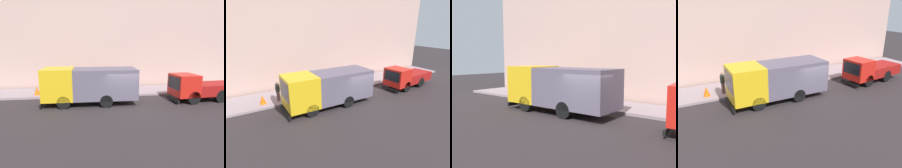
{
  "view_description": "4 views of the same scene",
  "coord_description": "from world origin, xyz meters",
  "views": [
    {
      "loc": [
        -13.59,
        2.58,
        4.57
      ],
      "look_at": [
        0.94,
        0.8,
        1.59
      ],
      "focal_mm": 31.27,
      "sensor_mm": 36.0,
      "label": 1
    },
    {
      "loc": [
        -10.8,
        8.82,
        6.38
      ],
      "look_at": [
        1.77,
        1.3,
        1.47
      ],
      "focal_mm": 29.05,
      "sensor_mm": 36.0,
      "label": 2
    },
    {
      "loc": [
        -10.55,
        -7.24,
        3.34
      ],
      "look_at": [
        1.16,
        2.12,
        1.79
      ],
      "focal_mm": 40.47,
      "sensor_mm": 36.0,
      "label": 3
    },
    {
      "loc": [
        -12.87,
        8.9,
        6.81
      ],
      "look_at": [
        0.72,
        1.75,
        1.23
      ],
      "focal_mm": 36.23,
      "sensor_mm": 36.0,
      "label": 4
    }
  ],
  "objects": [
    {
      "name": "ground",
      "position": [
        0.0,
        0.0,
        0.0
      ],
      "size": [
        80.0,
        80.0,
        0.0
      ],
      "primitive_type": "plane",
      "color": "#2C2628"
    },
    {
      "name": "sidewalk",
      "position": [
        4.8,
        0.0,
        0.09
      ],
      "size": [
        3.61,
        30.0,
        0.17
      ],
      "primitive_type": "cube",
      "color": "gray",
      "rests_on": "ground"
    },
    {
      "name": "building_facade",
      "position": [
        7.11,
        0.0,
        6.48
      ],
      "size": [
        0.5,
        30.0,
        12.96
      ],
      "primitive_type": "cube",
      "color": "#C8A193",
      "rests_on": "ground"
    },
    {
      "name": "large_utility_truck",
      "position": [
        1.29,
        2.49,
        1.59
      ],
      "size": [
        2.62,
        7.19,
        2.81
      ],
      "rotation": [
        0.0,
        0.0,
        -0.01
      ],
      "color": "gold",
      "rests_on": "ground"
    },
    {
      "name": "small_flatbed_truck",
      "position": [
        1.05,
        -6.46,
        1.1
      ],
      "size": [
        2.58,
        5.87,
        2.23
      ],
      "rotation": [
        0.0,
        0.0,
        0.09
      ],
      "color": "red",
      "rests_on": "ground"
    },
    {
      "name": "pedestrian_walking",
      "position": [
        3.88,
        5.89,
        1.05
      ],
      "size": [
        0.38,
        0.38,
        1.67
      ],
      "rotation": [
        0.0,
        0.0,
        4.79
      ],
      "color": "brown",
      "rests_on": "sidewalk"
    },
    {
      "name": "traffic_cone_orange",
      "position": [
        3.89,
        7.14,
        0.54
      ],
      "size": [
        0.51,
        0.51,
        0.73
      ],
      "primitive_type": "cone",
      "color": "orange",
      "rests_on": "sidewalk"
    }
  ]
}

